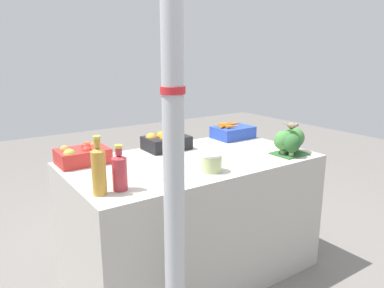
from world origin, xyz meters
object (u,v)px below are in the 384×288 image
at_px(support_pole, 173,98).
at_px(apple_crate, 82,155).
at_px(carrot_crate, 233,132).
at_px(juice_bottle_amber, 99,170).
at_px(sparrow_bird, 292,125).
at_px(juice_bottle_ruby, 120,171).
at_px(pickle_jar, 212,162).
at_px(broccoli_pile, 289,140).
at_px(orange_crate, 167,141).

xyz_separation_m(support_pole, apple_crate, (-0.08, 0.96, -0.45)).
xyz_separation_m(carrot_crate, juice_bottle_amber, (-1.33, -0.56, 0.07)).
bearing_deg(support_pole, sparrow_bird, 17.29).
xyz_separation_m(juice_bottle_amber, sparrow_bird, (1.33, -0.04, 0.07)).
height_order(juice_bottle_amber, juice_bottle_ruby, juice_bottle_amber).
height_order(apple_crate, pickle_jar, apple_crate).
distance_m(broccoli_pile, juice_bottle_ruby, 1.23).
distance_m(carrot_crate, pickle_jar, 0.88).
xyz_separation_m(apple_crate, carrot_crate, (1.23, -0.00, -0.00)).
relative_size(apple_crate, juice_bottle_amber, 1.04).
distance_m(carrot_crate, sparrow_bird, 0.62).
relative_size(apple_crate, sparrow_bird, 2.26).
bearing_deg(apple_crate, juice_bottle_ruby, -89.32).
distance_m(juice_bottle_ruby, pickle_jar, 0.56).
bearing_deg(carrot_crate, orange_crate, 179.97).
height_order(support_pole, broccoli_pile, support_pole).
bearing_deg(orange_crate, carrot_crate, -0.03).
bearing_deg(support_pole, juice_bottle_amber, 114.84).
distance_m(juice_bottle_amber, juice_bottle_ruby, 0.11).
distance_m(support_pole, pickle_jar, 0.76).
distance_m(orange_crate, juice_bottle_ruby, 0.83).
relative_size(orange_crate, sparrow_bird, 2.26).
height_order(support_pole, apple_crate, support_pole).
bearing_deg(apple_crate, juice_bottle_amber, -100.10).
bearing_deg(apple_crate, pickle_jar, -45.87).
distance_m(support_pole, juice_bottle_ruby, 0.57).
height_order(broccoli_pile, juice_bottle_amber, juice_bottle_amber).
xyz_separation_m(broccoli_pile, juice_bottle_amber, (-1.33, 0.01, 0.03)).
relative_size(support_pole, orange_crate, 8.63).
xyz_separation_m(support_pole, juice_bottle_ruby, (-0.08, 0.39, -0.40)).
xyz_separation_m(juice_bottle_ruby, sparrow_bird, (1.22, -0.04, 0.10)).
height_order(carrot_crate, juice_bottle_ruby, juice_bottle_ruby).
height_order(support_pole, juice_bottle_amber, support_pole).
bearing_deg(broccoli_pile, juice_bottle_amber, 179.44).
bearing_deg(pickle_jar, carrot_crate, 41.59).
height_order(juice_bottle_amber, pickle_jar, juice_bottle_amber).
distance_m(broccoli_pile, juice_bottle_amber, 1.33).
relative_size(carrot_crate, juice_bottle_ruby, 1.31).
bearing_deg(carrot_crate, support_pole, -140.14).
height_order(support_pole, juice_bottle_ruby, support_pole).
relative_size(apple_crate, orange_crate, 1.00).
relative_size(support_pole, apple_crate, 8.63).
bearing_deg(sparrow_bird, pickle_jar, -91.02).
relative_size(support_pole, sparrow_bird, 19.48).
relative_size(apple_crate, pickle_jar, 2.45).
bearing_deg(broccoli_pile, orange_crate, 136.94).
distance_m(orange_crate, pickle_jar, 0.59).
height_order(juice_bottle_ruby, pickle_jar, juice_bottle_ruby).
xyz_separation_m(support_pole, orange_crate, (0.54, 0.96, -0.44)).
bearing_deg(pickle_jar, juice_bottle_amber, 178.03).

